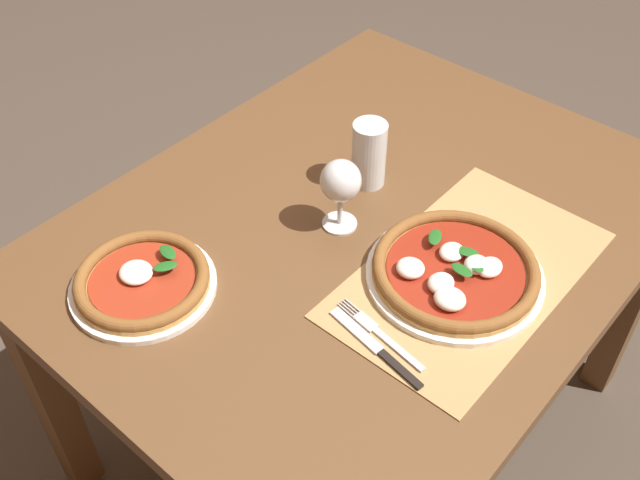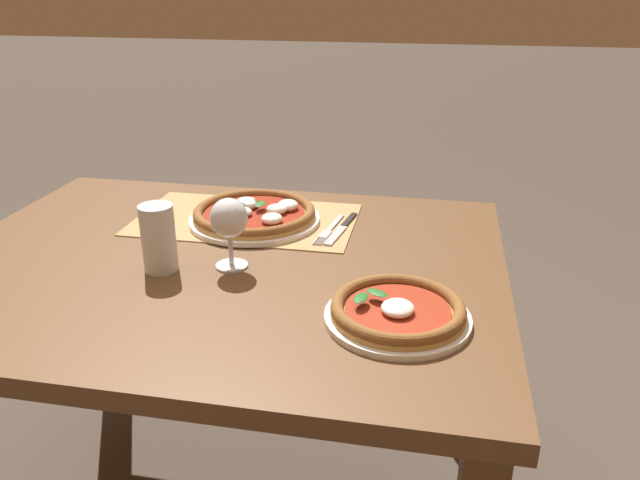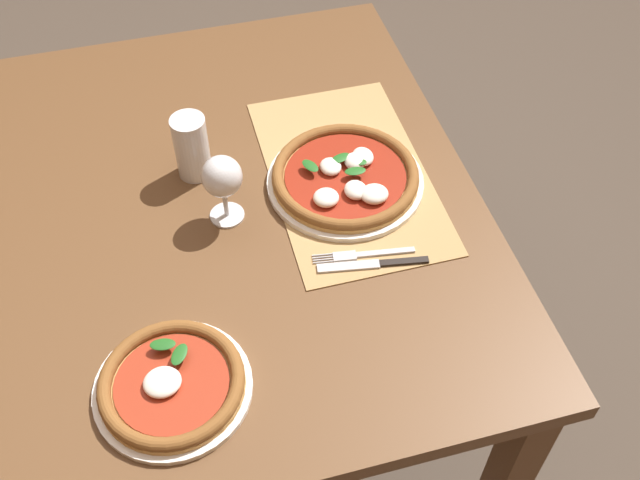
% 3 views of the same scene
% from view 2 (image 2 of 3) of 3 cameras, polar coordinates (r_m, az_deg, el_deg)
% --- Properties ---
extents(dining_table, '(1.25, 0.97, 0.74)m').
position_cam_2_polar(dining_table, '(1.45, -8.99, -5.33)').
color(dining_table, brown).
rests_on(dining_table, ground).
extents(paper_placemat, '(0.56, 0.32, 0.00)m').
position_cam_2_polar(paper_placemat, '(1.61, -6.79, 1.88)').
color(paper_placemat, '#A88451').
rests_on(paper_placemat, dining_table).
extents(pizza_near, '(0.33, 0.33, 0.05)m').
position_cam_2_polar(pizza_near, '(1.58, -5.94, 2.37)').
color(pizza_near, white).
rests_on(pizza_near, paper_placemat).
extents(pizza_far, '(0.27, 0.27, 0.05)m').
position_cam_2_polar(pizza_far, '(1.14, 7.11, -6.49)').
color(pizza_far, white).
rests_on(pizza_far, dining_table).
extents(wine_glass, '(0.08, 0.08, 0.16)m').
position_cam_2_polar(wine_glass, '(1.32, -8.32, 1.73)').
color(wine_glass, silver).
rests_on(wine_glass, dining_table).
extents(pint_glass, '(0.07, 0.07, 0.15)m').
position_cam_2_polar(pint_glass, '(1.35, -14.53, 0.05)').
color(pint_glass, silver).
rests_on(pint_glass, dining_table).
extents(fork, '(0.04, 0.20, 0.00)m').
position_cam_2_polar(fork, '(1.52, 0.88, 0.97)').
color(fork, '#B7B7BC').
rests_on(fork, paper_placemat).
extents(knife, '(0.05, 0.21, 0.01)m').
position_cam_2_polar(knife, '(1.53, 1.99, 1.05)').
color(knife, black).
rests_on(knife, paper_placemat).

